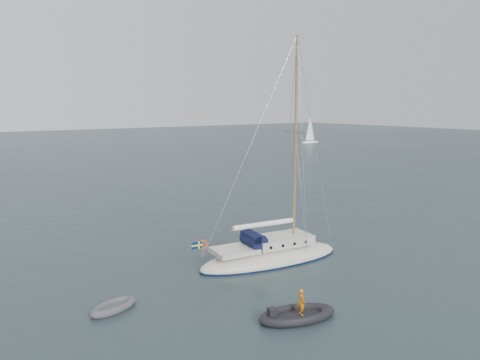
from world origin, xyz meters
TOP-DOWN VIEW (x-y plane):
  - ground at (0.00, 0.00)m, footprint 300.00×300.00m
  - sailboat at (-0.02, -1.00)m, footprint 9.49×2.84m
  - dinghy at (-9.90, -1.99)m, footprint 2.43×1.10m
  - rib at (-3.84, -7.43)m, footprint 3.54×1.61m
  - distant_yacht_b at (61.70, 59.69)m, footprint 5.37×2.86m

SIDE VIEW (x-z plane):
  - ground at x=0.00m, z-range 0.00..0.00m
  - dinghy at x=-9.90m, z-range -0.02..0.33m
  - rib at x=-3.84m, z-range -0.46..0.88m
  - sailboat at x=-0.02m, z-range -5.73..7.78m
  - distant_yacht_b at x=61.70m, z-range -0.52..6.59m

